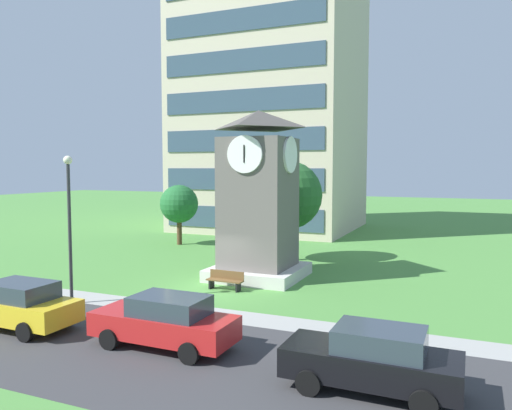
{
  "coord_description": "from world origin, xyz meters",
  "views": [
    {
      "loc": [
        11.03,
        -20.18,
        5.75
      ],
      "look_at": [
        0.57,
        4.39,
        3.73
      ],
      "focal_mm": 34.72,
      "sensor_mm": 36.0,
      "label": 1
    }
  ],
  "objects_px": {
    "park_bench": "(225,280)",
    "street_lamp": "(69,213)",
    "parked_car_black": "(373,359)",
    "clock_tower": "(259,205)",
    "tree_by_building": "(288,195)",
    "parked_car_red": "(165,321)",
    "tree_near_tower": "(179,204)",
    "parked_car_yellow": "(17,305)"
  },
  "relations": [
    {
      "from": "park_bench",
      "to": "street_lamp",
      "type": "height_order",
      "value": "street_lamp"
    },
    {
      "from": "parked_car_black",
      "to": "clock_tower",
      "type": "bearing_deg",
      "value": 125.24
    },
    {
      "from": "clock_tower",
      "to": "tree_by_building",
      "type": "xyz_separation_m",
      "value": [
        -0.21,
        5.13,
        0.24
      ]
    },
    {
      "from": "park_bench",
      "to": "parked_car_red",
      "type": "relative_size",
      "value": 0.38
    },
    {
      "from": "tree_near_tower",
      "to": "street_lamp",
      "type": "bearing_deg",
      "value": -74.26
    },
    {
      "from": "clock_tower",
      "to": "park_bench",
      "type": "bearing_deg",
      "value": -98.43
    },
    {
      "from": "parked_car_yellow",
      "to": "clock_tower",
      "type": "bearing_deg",
      "value": 66.37
    },
    {
      "from": "tree_by_building",
      "to": "tree_near_tower",
      "type": "height_order",
      "value": "tree_by_building"
    },
    {
      "from": "tree_by_building",
      "to": "parked_car_yellow",
      "type": "height_order",
      "value": "tree_by_building"
    },
    {
      "from": "clock_tower",
      "to": "park_bench",
      "type": "height_order",
      "value": "clock_tower"
    },
    {
      "from": "parked_car_yellow",
      "to": "tree_by_building",
      "type": "bearing_deg",
      "value": 74.1
    },
    {
      "from": "parked_car_yellow",
      "to": "parked_car_black",
      "type": "height_order",
      "value": "same"
    },
    {
      "from": "parked_car_yellow",
      "to": "parked_car_red",
      "type": "bearing_deg",
      "value": 4.41
    },
    {
      "from": "tree_by_building",
      "to": "tree_near_tower",
      "type": "bearing_deg",
      "value": 163.28
    },
    {
      "from": "clock_tower",
      "to": "park_bench",
      "type": "xyz_separation_m",
      "value": [
        -0.44,
        -2.99,
        -3.35
      ]
    },
    {
      "from": "parked_car_red",
      "to": "parked_car_black",
      "type": "bearing_deg",
      "value": -4.93
    },
    {
      "from": "street_lamp",
      "to": "parked_car_yellow",
      "type": "bearing_deg",
      "value": -79.86
    },
    {
      "from": "street_lamp",
      "to": "tree_near_tower",
      "type": "xyz_separation_m",
      "value": [
        -4.42,
        15.69,
        -0.81
      ]
    },
    {
      "from": "parked_car_yellow",
      "to": "parked_car_black",
      "type": "distance_m",
      "value": 12.61
    },
    {
      "from": "tree_near_tower",
      "to": "parked_car_black",
      "type": "relative_size",
      "value": 1.0
    },
    {
      "from": "park_bench",
      "to": "parked_car_black",
      "type": "distance_m",
      "value": 11.55
    },
    {
      "from": "park_bench",
      "to": "tree_by_building",
      "type": "distance_m",
      "value": 8.89
    },
    {
      "from": "tree_near_tower",
      "to": "parked_car_black",
      "type": "height_order",
      "value": "tree_near_tower"
    },
    {
      "from": "park_bench",
      "to": "tree_near_tower",
      "type": "relative_size",
      "value": 0.41
    },
    {
      "from": "clock_tower",
      "to": "parked_car_black",
      "type": "distance_m",
      "value": 13.86
    },
    {
      "from": "clock_tower",
      "to": "parked_car_red",
      "type": "bearing_deg",
      "value": -83.66
    },
    {
      "from": "park_bench",
      "to": "parked_car_yellow",
      "type": "height_order",
      "value": "parked_car_yellow"
    },
    {
      "from": "clock_tower",
      "to": "street_lamp",
      "type": "distance_m",
      "value": 9.37
    },
    {
      "from": "tree_by_building",
      "to": "parked_car_yellow",
      "type": "relative_size",
      "value": 1.31
    },
    {
      "from": "parked_car_yellow",
      "to": "parked_car_black",
      "type": "xyz_separation_m",
      "value": [
        12.6,
        -0.11,
        -0.0
      ]
    },
    {
      "from": "tree_by_building",
      "to": "street_lamp",
      "type": "bearing_deg",
      "value": -111.95
    },
    {
      "from": "clock_tower",
      "to": "street_lamp",
      "type": "height_order",
      "value": "clock_tower"
    },
    {
      "from": "tree_by_building",
      "to": "parked_car_black",
      "type": "xyz_separation_m",
      "value": [
        8.02,
        -16.19,
        -3.19
      ]
    },
    {
      "from": "parked_car_red",
      "to": "parked_car_yellow",
      "type": "bearing_deg",
      "value": -175.59
    },
    {
      "from": "street_lamp",
      "to": "parked_car_red",
      "type": "xyz_separation_m",
      "value": [
        6.54,
        -2.81,
        -2.98
      ]
    },
    {
      "from": "street_lamp",
      "to": "parked_car_yellow",
      "type": "relative_size",
      "value": 1.32
    },
    {
      "from": "tree_near_tower",
      "to": "parked_car_black",
      "type": "distance_m",
      "value": 26.05
    },
    {
      "from": "clock_tower",
      "to": "tree_by_building",
      "type": "distance_m",
      "value": 5.14
    },
    {
      "from": "clock_tower",
      "to": "parked_car_yellow",
      "type": "bearing_deg",
      "value": -113.63
    },
    {
      "from": "park_bench",
      "to": "parked_car_yellow",
      "type": "distance_m",
      "value": 9.07
    },
    {
      "from": "park_bench",
      "to": "tree_by_building",
      "type": "height_order",
      "value": "tree_by_building"
    },
    {
      "from": "tree_by_building",
      "to": "parked_car_black",
      "type": "relative_size",
      "value": 1.38
    }
  ]
}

